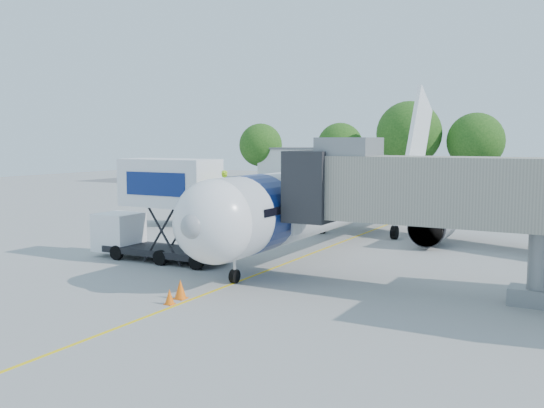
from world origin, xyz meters
The scene contains 14 objects.
ground centered at (0.00, 0.00, 0.00)m, with size 160.00×160.00×0.00m, color #9C9C99.
guidance_line centered at (0.00, 0.00, 0.01)m, with size 0.15×70.00×0.01m, color yellow.
taxiway_strip centered at (0.00, 42.00, 0.00)m, with size 120.00×10.00×0.01m, color #59595B.
aircraft centered at (0.00, 4.12, 2.95)m, with size 34.17×37.73×11.35m.
jet_bridge centered at (7.99, -7.00, 4.34)m, with size 13.90×3.20×6.60m.
catering_hiloader centered at (-6.26, -7.00, 2.76)m, with size 8.59×2.44×5.50m.
ground_tug centered at (0.76, -17.82, 0.69)m, with size 3.47×2.07×1.32m.
safety_cone_a centered at (-0.32, -13.80, 0.30)m, with size 0.39×0.39×0.62m.
safety_cone_b centered at (-0.47, -12.90, 0.38)m, with size 0.50×0.50×0.80m.
outbuilding_left centered at (-28.00, 60.00, 2.66)m, with size 18.40×8.40×5.30m.
tree_a centered at (-37.51, 57.97, 5.69)m, with size 7.36×7.36×9.38m.
tree_b centered at (-22.70, 57.62, 5.63)m, with size 7.28×7.28×9.29m.
tree_c centered at (-11.41, 57.01, 7.48)m, with size 9.66×9.66×12.32m.
tree_d centered at (-2.09, 58.79, 6.37)m, with size 8.23×8.23×10.49m.
Camera 1 is at (14.56, -32.36, 6.47)m, focal length 40.00 mm.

